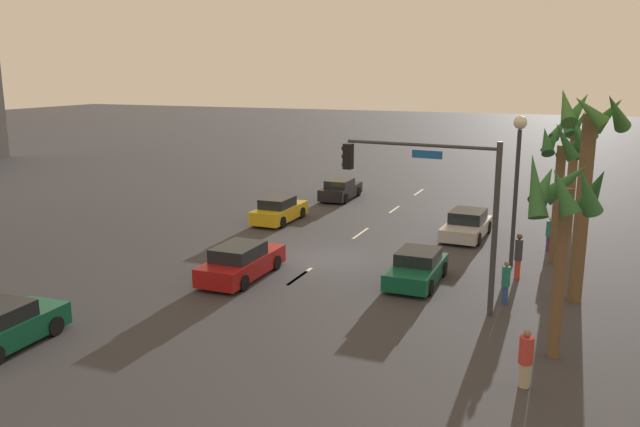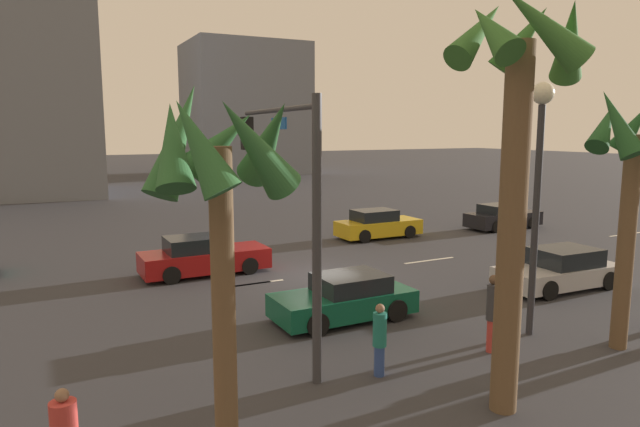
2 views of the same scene
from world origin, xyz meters
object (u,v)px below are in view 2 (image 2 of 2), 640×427
car_0 (203,256)px  palm_tree_3 (517,121)px  streetlamp (539,162)px  palm_tree_2 (634,160)px  car_4 (345,299)px  traffic_signal (285,180)px  building_0 (245,109)px  car_2 (560,270)px  pedestrian_1 (380,338)px  palm_tree_1 (217,178)px  pedestrian_0 (493,311)px  car_1 (503,217)px  car_3 (378,225)px

car_0 → palm_tree_3: (-2.25, 12.83, 4.85)m
streetlamp → palm_tree_2: 2.11m
car_4 → palm_tree_3: bearing=90.8°
traffic_signal → building_0: building_0 is taller
car_2 → pedestrian_1: 9.80m
streetlamp → car_2: bearing=-148.4°
car_0 → palm_tree_1: 13.29m
car_4 → traffic_signal: (2.36, 1.24, 3.58)m
pedestrian_0 → palm_tree_2: bearing=156.7°
car_1 → streetlamp: (11.38, 12.26, 3.92)m
traffic_signal → car_3: bearing=-131.8°
car_4 → pedestrian_1: (1.19, 3.60, 0.26)m
car_4 → palm_tree_3: size_ratio=0.51×
car_3 → pedestrian_1: pedestrian_1 is taller
car_2 → streetlamp: size_ratio=0.68×
car_4 → pedestrian_1: bearing=71.7°
pedestrian_1 → palm_tree_2: bearing=167.0°
car_4 → car_3: bearing=-127.5°
streetlamp → building_0: building_0 is taller
car_0 → car_1: (-17.30, -2.11, -0.03)m
palm_tree_1 → building_0: bearing=-110.3°
car_3 → palm_tree_3: bearing=64.7°
palm_tree_2 → building_0: 59.54m
car_4 → pedestrian_1: size_ratio=2.47×
car_3 → car_4: car_3 is taller
traffic_signal → palm_tree_2: bearing=152.7°
car_1 → pedestrian_1: bearing=37.6°
car_0 → car_4: 7.19m
car_0 → building_0: building_0 is taller
pedestrian_0 → pedestrian_1: bearing=-2.3°
palm_tree_1 → pedestrian_1: bearing=-156.0°
car_1 → traffic_signal: bearing=30.2°
car_2 → car_0: bearing=-35.9°
car_0 → palm_tree_2: 14.41m
palm_tree_2 → palm_tree_3: bearing=11.1°
car_1 → palm_tree_3: 21.76m
car_2 → palm_tree_2: palm_tree_2 is taller
car_1 → car_2: 11.84m
car_4 → traffic_signal: size_ratio=0.67×
streetlamp → palm_tree_3: palm_tree_3 is taller
car_0 → car_3: bearing=-162.9°
traffic_signal → pedestrian_1: traffic_signal is taller
car_2 → palm_tree_3: palm_tree_3 is taller
palm_tree_2 → building_0: building_0 is taller
car_1 → palm_tree_2: palm_tree_2 is taller
pedestrian_1 → car_1: bearing=-142.4°
palm_tree_1 → car_3: bearing=-130.1°
palm_tree_2 → building_0: (-11.48, -58.33, 3.19)m
palm_tree_2 → palm_tree_3: size_ratio=0.80×
traffic_signal → streetlamp: size_ratio=0.93×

